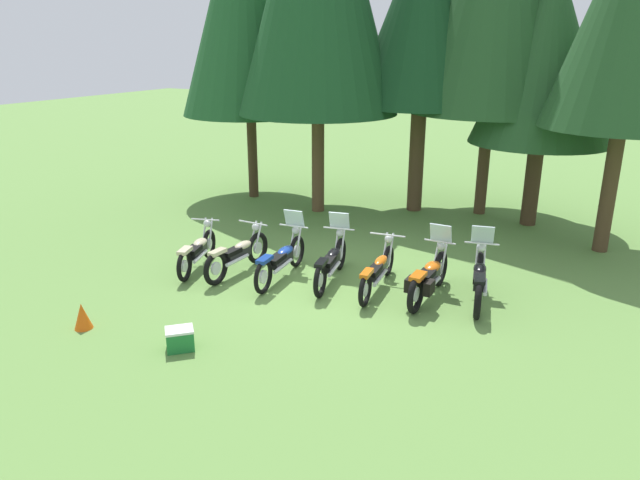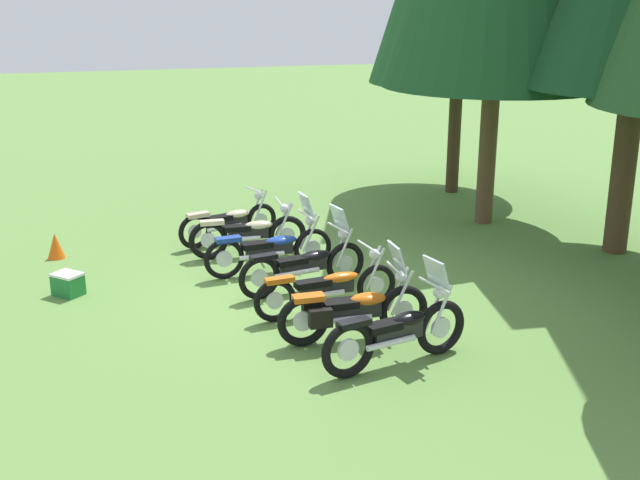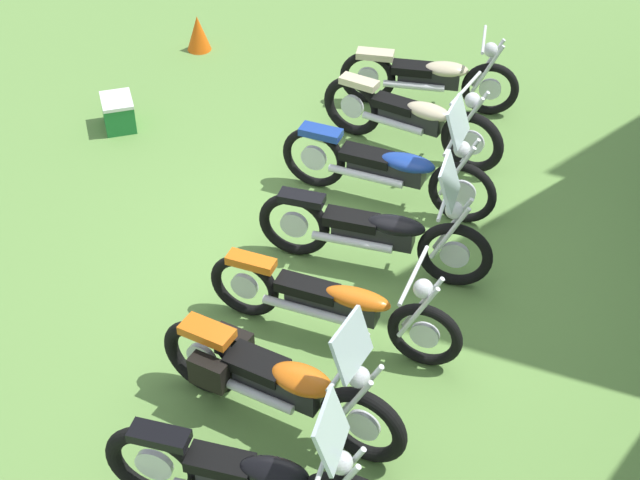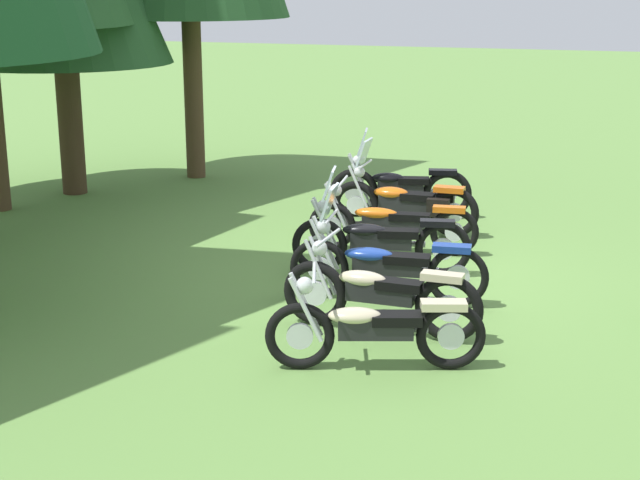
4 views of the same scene
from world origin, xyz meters
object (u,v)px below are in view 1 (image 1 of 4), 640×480
Objects in this scene: picnic_cooler at (180,339)px; traffic_cone at (82,316)px; pine_tree_4 at (548,54)px; motorcycle_2 at (282,258)px; motorcycle_1 at (238,254)px; motorcycle_3 at (331,261)px; pine_tree_2 at (424,11)px; motorcycle_4 at (378,270)px; motorcycle_0 at (198,251)px; motorcycle_5 at (429,277)px; motorcycle_6 at (479,279)px.

picnic_cooler is 1.19× the size of traffic_cone.
motorcycle_2 is at bearing -121.11° from pine_tree_4.
pine_tree_4 is at bearing -34.20° from motorcycle_1.
pine_tree_2 reaches higher than motorcycle_3.
picnic_cooler is (-1.93, -3.85, -0.23)m from motorcycle_4.
motorcycle_3 is (2.99, 0.72, 0.03)m from motorcycle_0.
picnic_cooler is at bearing 142.87° from motorcycle_5.
motorcycle_2 reaches higher than motorcycle_0.
motorcycle_2 is 3.14m from motorcycle_5.
picnic_cooler is at bearing -163.02° from motorcycle_0.
motorcycle_1 reaches higher than motorcycle_0.
pine_tree_2 reaches higher than motorcycle_6.
motorcycle_2 is 0.34× the size of pine_tree_4.
motorcycle_2 is at bearing 62.44° from traffic_cone.
motorcycle_2 is (1.97, 0.38, 0.04)m from motorcycle_0.
motorcycle_5 reaches higher than motorcycle_2.
motorcycle_5 reaches higher than motorcycle_1.
motorcycle_6 is at bearing -89.78° from pine_tree_4.
motorcycle_5 is at bearing -98.22° from pine_tree_4.
picnic_cooler is 2.04m from traffic_cone.
motorcycle_1 is 0.94× the size of motorcycle_2.
pine_tree_4 reaches higher than motorcycle_5.
traffic_cone is (-2.93, -3.99, -0.22)m from motorcycle_3.
motorcycle_2 is at bearing 94.97° from motorcycle_4.
traffic_cone is at bearing 129.26° from motorcycle_4.
traffic_cone is (-5.93, -4.43, -0.24)m from motorcycle_6.
motorcycle_6 reaches higher than motorcycle_2.
motorcycle_0 is 3.70m from picnic_cooler.
picnic_cooler is at bearing -111.10° from pine_tree_4.
pine_tree_2 is at bearing 5.95° from motorcycle_4.
motorcycle_3 is 1.03m from motorcycle_4.
pine_tree_4 is (3.31, 0.07, -1.08)m from pine_tree_2.
motorcycle_2 is at bearing 91.98° from picnic_cooler.
pine_tree_4 reaches higher than traffic_cone.
motorcycle_0 is at bearing 95.35° from motorcycle_2.
traffic_cone is at bearing 167.47° from motorcycle_1.
picnic_cooler is at bearing 176.36° from motorcycle_2.
motorcycle_3 is 0.96× the size of motorcycle_4.
pine_tree_4 is (-0.02, 5.85, 4.08)m from motorcycle_6.
picnic_cooler is (-0.90, -3.77, -0.27)m from motorcycle_3.
motorcycle_1 is at bearing -104.04° from pine_tree_2.
motorcycle_1 is at bearing -126.28° from pine_tree_4.
motorcycle_2 reaches higher than motorcycle_1.
motorcycle_0 is 3.07m from motorcycle_3.
motorcycle_2 is 3.44m from picnic_cooler.
pine_tree_2 is 1.20× the size of pine_tree_4.
motorcycle_5 reaches higher than motorcycle_4.
motorcycle_1 is at bearing 99.32° from motorcycle_5.
motorcycle_0 is 3.28m from traffic_cone.
motorcycle_0 is 0.88× the size of motorcycle_2.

